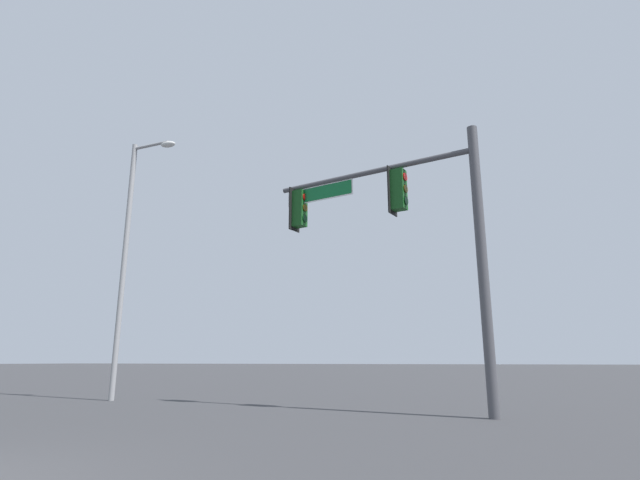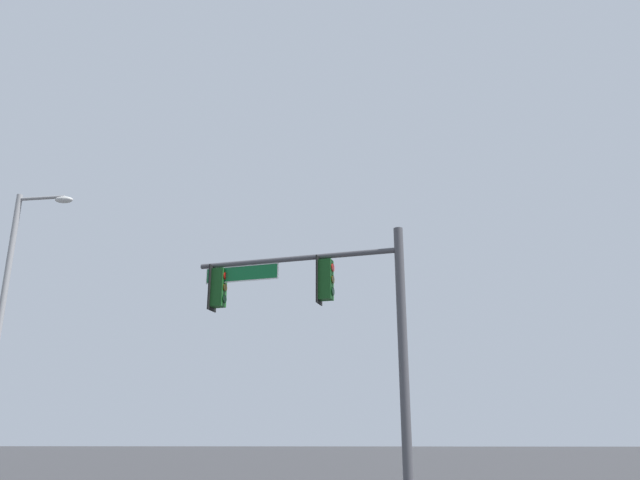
# 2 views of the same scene
# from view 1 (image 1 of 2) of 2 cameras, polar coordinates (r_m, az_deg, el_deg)

# --- Properties ---
(signal_pole_near) EXTENTS (5.78, 1.50, 6.89)m
(signal_pole_near) POSITION_cam_1_polar(r_m,az_deg,el_deg) (13.09, 9.59, 2.05)
(signal_pole_near) COLOR #47474C
(signal_pole_near) RESTS_ON ground_plane
(street_lamp) EXTENTS (1.87, 0.32, 8.76)m
(street_lamp) POSITION_cam_1_polar(r_m,az_deg,el_deg) (18.11, -20.95, -0.82)
(street_lamp) COLOR gray
(street_lamp) RESTS_ON ground_plane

